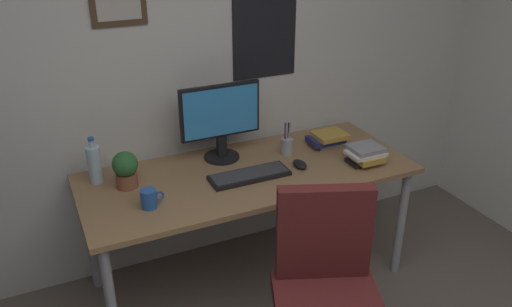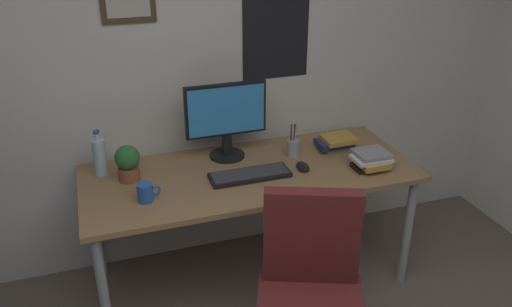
{
  "view_description": "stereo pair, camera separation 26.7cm",
  "coord_description": "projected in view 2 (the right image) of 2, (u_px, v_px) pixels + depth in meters",
  "views": [
    {
      "loc": [
        -0.73,
        -0.59,
        2.03
      ],
      "look_at": [
        0.28,
        1.6,
        0.87
      ],
      "focal_mm": 36.55,
      "sensor_mm": 36.0,
      "label": 1
    },
    {
      "loc": [
        -0.48,
        -0.69,
        2.03
      ],
      "look_at": [
        0.28,
        1.6,
        0.87
      ],
      "focal_mm": 36.55,
      "sensor_mm": 36.0,
      "label": 2
    }
  ],
  "objects": [
    {
      "name": "wall_back",
      "position": [
        177.0,
        50.0,
        2.88
      ],
      "size": [
        4.4,
        0.1,
        2.6
      ],
      "color": "silver",
      "rests_on": "ground_plane"
    },
    {
      "name": "desk",
      "position": [
        250.0,
        182.0,
        2.86
      ],
      "size": [
        1.79,
        0.75,
        0.72
      ],
      "color": "#936D47",
      "rests_on": "ground_plane"
    },
    {
      "name": "office_chair",
      "position": [
        311.0,
        291.0,
        2.24
      ],
      "size": [
        0.6,
        0.6,
        0.95
      ],
      "color": "#591E1E",
      "rests_on": "ground_plane"
    },
    {
      "name": "monitor",
      "position": [
        226.0,
        117.0,
        2.89
      ],
      "size": [
        0.46,
        0.2,
        0.43
      ],
      "color": "black",
      "rests_on": "desk"
    },
    {
      "name": "keyboard",
      "position": [
        250.0,
        175.0,
        2.76
      ],
      "size": [
        0.43,
        0.15,
        0.03
      ],
      "color": "black",
      "rests_on": "desk"
    },
    {
      "name": "computer_mouse",
      "position": [
        303.0,
        166.0,
        2.83
      ],
      "size": [
        0.06,
        0.11,
        0.04
      ],
      "color": "black",
      "rests_on": "desk"
    },
    {
      "name": "water_bottle",
      "position": [
        100.0,
        156.0,
        2.75
      ],
      "size": [
        0.07,
        0.07,
        0.25
      ],
      "color": "silver",
      "rests_on": "desk"
    },
    {
      "name": "coffee_mug_near",
      "position": [
        146.0,
        192.0,
        2.52
      ],
      "size": [
        0.12,
        0.08,
        0.09
      ],
      "color": "#2659B2",
      "rests_on": "desk"
    },
    {
      "name": "potted_plant",
      "position": [
        128.0,
        162.0,
        2.69
      ],
      "size": [
        0.13,
        0.13,
        0.19
      ],
      "color": "brown",
      "rests_on": "desk"
    },
    {
      "name": "pen_cup",
      "position": [
        293.0,
        147.0,
        2.98
      ],
      "size": [
        0.07,
        0.07,
        0.2
      ],
      "color": "#9EA0A5",
      "rests_on": "desk"
    },
    {
      "name": "book_stack_left",
      "position": [
        371.0,
        160.0,
        2.82
      ],
      "size": [
        0.2,
        0.17,
        0.1
      ],
      "color": "black",
      "rests_on": "desk"
    },
    {
      "name": "book_stack_right",
      "position": [
        336.0,
        142.0,
        3.07
      ],
      "size": [
        0.22,
        0.18,
        0.08
      ],
      "color": "gray",
      "rests_on": "desk"
    }
  ]
}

